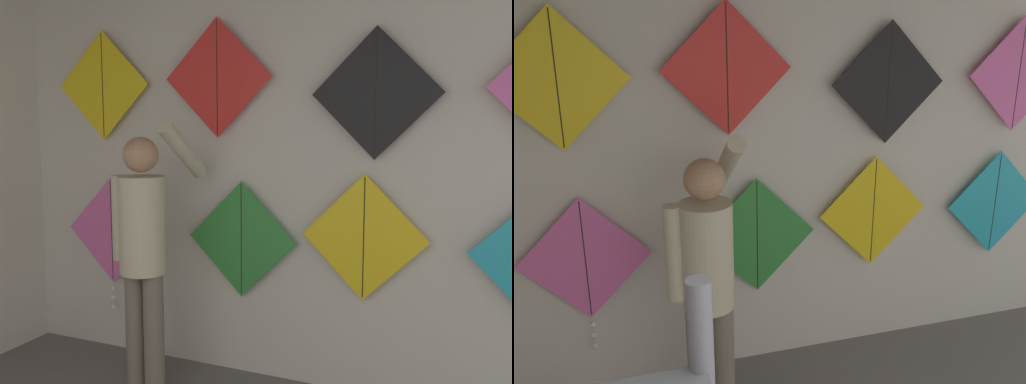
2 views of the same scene
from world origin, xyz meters
The scene contains 10 objects.
back_panel centered at (0.00, 3.72, 1.40)m, with size 4.97×0.06×2.80m, color beige.
shopkeeper centered at (-0.77, 3.14, 0.94)m, with size 0.42×0.57×1.67m.
kite_0 centered at (-1.39, 3.63, 0.86)m, with size 0.75×0.04×0.96m.
kite_1 centered at (-0.36, 3.63, 0.91)m, with size 0.75×0.01×0.75m.
kite_2 centered at (0.43, 3.63, 0.98)m, with size 0.75×0.01×0.75m.
kite_3 centered at (1.37, 3.63, 0.94)m, with size 0.75×0.01×0.75m.
kite_4 centered at (-1.43, 3.63, 1.91)m, with size 0.75×0.01×0.75m.
kite_5 centered at (-0.53, 3.63, 1.93)m, with size 0.75×0.01×0.75m.
kite_6 centered at (0.48, 3.63, 1.81)m, with size 0.75×0.01×0.75m.
kite_7 centered at (1.42, 3.63, 1.83)m, with size 0.75×0.01×0.75m.
Camera 2 is at (-1.23, 0.49, 2.31)m, focal length 40.00 mm.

